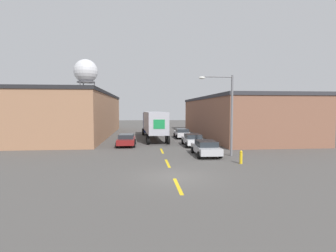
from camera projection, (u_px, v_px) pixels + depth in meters
name	position (u px, v px, depth m)	size (l,w,h in m)	color
ground_plane	(174.00, 177.00, 15.90)	(160.00, 160.00, 0.00)	#4C4947
road_centerline	(168.00, 163.00, 19.81)	(0.20, 14.74, 0.01)	gold
warehouse_left	(79.00, 115.00, 40.21)	(9.90, 28.96, 6.50)	#9E7051
warehouse_right	(236.00, 116.00, 40.13)	(11.54, 27.42, 5.90)	brown
semi_truck	(153.00, 122.00, 36.35)	(3.27, 14.06, 3.72)	navy
parked_car_right_mid	(193.00, 140.00, 29.15)	(2.06, 4.38, 1.33)	silver
parked_car_left_far	(126.00, 140.00, 29.06)	(2.06, 4.38, 1.33)	maroon
parked_car_right_near	(206.00, 148.00, 23.06)	(2.06, 4.38, 1.33)	#B2B2B7
parked_car_right_far	(182.00, 133.00, 37.02)	(2.06, 4.38, 1.33)	silver
water_tower	(86.00, 72.00, 68.84)	(6.23, 6.23, 17.13)	#47474C
street_lamp	(227.00, 108.00, 22.70)	(3.06, 0.32, 7.02)	slate
fire_hydrant	(241.00, 157.00, 19.66)	(0.22, 0.22, 1.01)	gold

